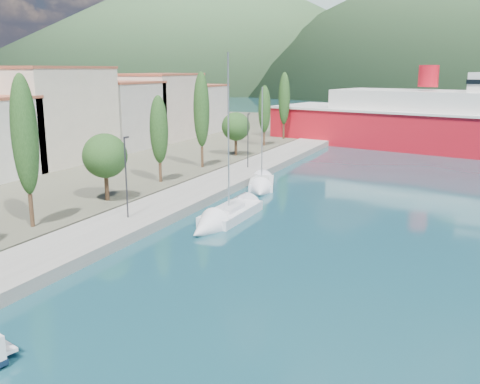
% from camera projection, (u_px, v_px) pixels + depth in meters
% --- Properties ---
extents(ground, '(1400.00, 1400.00, 0.00)m').
position_uv_depth(ground, '(415.00, 117.00, 131.51)').
color(ground, '#184550').
extents(quay, '(5.00, 88.00, 0.80)m').
position_uv_depth(quay, '(205.00, 189.00, 51.28)').
color(quay, gray).
rests_on(quay, ground).
extents(town_buildings, '(9.20, 69.20, 11.30)m').
position_uv_depth(town_buildings, '(86.00, 117.00, 68.92)').
color(town_buildings, beige).
rests_on(town_buildings, land_strip).
extents(tree_row, '(3.76, 62.15, 10.74)m').
position_uv_depth(tree_row, '(186.00, 126.00, 56.76)').
color(tree_row, '#47301E').
rests_on(tree_row, land_strip).
extents(lamp_posts, '(0.15, 43.51, 6.06)m').
position_uv_depth(lamp_posts, '(134.00, 172.00, 40.22)').
color(lamp_posts, '#2D2D33').
rests_on(lamp_posts, quay).
extents(sailboat_near, '(2.68, 9.68, 13.88)m').
position_uv_depth(sailboat_near, '(218.00, 221.00, 40.71)').
color(sailboat_near, silver).
rests_on(sailboat_near, ground).
extents(sailboat_mid, '(4.70, 7.77, 10.89)m').
position_uv_depth(sailboat_mid, '(261.00, 188.00, 52.43)').
color(sailboat_mid, silver).
rests_on(sailboat_mid, ground).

